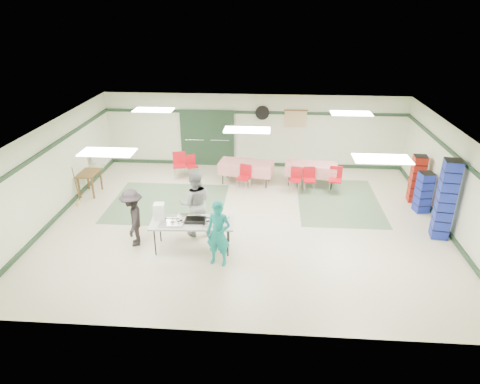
# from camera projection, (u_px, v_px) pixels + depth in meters

# --- Properties ---
(floor) EXTENTS (11.00, 11.00, 0.00)m
(floor) POSITION_uv_depth(u_px,v_px,m) (246.00, 221.00, 12.23)
(floor) COLOR beige
(floor) RESTS_ON ground
(ceiling) EXTENTS (11.00, 11.00, 0.00)m
(ceiling) POSITION_uv_depth(u_px,v_px,m) (247.00, 129.00, 11.12)
(ceiling) COLOR silver
(ceiling) RESTS_ON wall_back
(wall_back) EXTENTS (11.00, 0.00, 11.00)m
(wall_back) POSITION_uv_depth(u_px,v_px,m) (254.00, 131.00, 15.76)
(wall_back) COLOR beige
(wall_back) RESTS_ON floor
(wall_front) EXTENTS (11.00, 0.00, 11.00)m
(wall_front) POSITION_uv_depth(u_px,v_px,m) (232.00, 273.00, 7.58)
(wall_front) COLOR beige
(wall_front) RESTS_ON floor
(wall_left) EXTENTS (0.00, 9.00, 9.00)m
(wall_left) POSITION_uv_depth(u_px,v_px,m) (52.00, 172.00, 12.04)
(wall_left) COLOR beige
(wall_left) RESTS_ON floor
(wall_right) EXTENTS (0.00, 9.00, 9.00)m
(wall_right) POSITION_uv_depth(u_px,v_px,m) (454.00, 183.00, 11.31)
(wall_right) COLOR beige
(wall_right) RESTS_ON floor
(trim_back) EXTENTS (11.00, 0.06, 0.10)m
(trim_back) POSITION_uv_depth(u_px,v_px,m) (254.00, 112.00, 15.45)
(trim_back) COLOR #1D3622
(trim_back) RESTS_ON wall_back
(baseboard_back) EXTENTS (11.00, 0.06, 0.12)m
(baseboard_back) POSITION_uv_depth(u_px,v_px,m) (253.00, 164.00, 16.27)
(baseboard_back) COLOR #1D3622
(baseboard_back) RESTS_ON floor
(trim_left) EXTENTS (0.06, 9.00, 0.10)m
(trim_left) POSITION_uv_depth(u_px,v_px,m) (49.00, 148.00, 11.75)
(trim_left) COLOR #1D3622
(trim_left) RESTS_ON wall_back
(baseboard_left) EXTENTS (0.06, 9.00, 0.12)m
(baseboard_left) POSITION_uv_depth(u_px,v_px,m) (61.00, 213.00, 12.57)
(baseboard_left) COLOR #1D3622
(baseboard_left) RESTS_ON floor
(trim_right) EXTENTS (0.06, 9.00, 0.10)m
(trim_right) POSITION_uv_depth(u_px,v_px,m) (458.00, 158.00, 11.02)
(trim_right) COLOR #1D3622
(trim_right) RESTS_ON wall_back
(baseboard_right) EXTENTS (0.06, 9.00, 0.12)m
(baseboard_right) POSITION_uv_depth(u_px,v_px,m) (443.00, 226.00, 11.84)
(baseboard_right) COLOR #1D3622
(baseboard_right) RESTS_ON floor
(green_patch_a) EXTENTS (3.50, 3.00, 0.01)m
(green_patch_a) POSITION_uv_depth(u_px,v_px,m) (168.00, 203.00, 13.30)
(green_patch_a) COLOR #638460
(green_patch_a) RESTS_ON floor
(green_patch_b) EXTENTS (2.50, 3.50, 0.01)m
(green_patch_b) POSITION_uv_depth(u_px,v_px,m) (338.00, 201.00, 13.41)
(green_patch_b) COLOR #638460
(green_patch_b) RESTS_ON floor
(double_door_left) EXTENTS (0.90, 0.06, 2.10)m
(double_door_left) POSITION_uv_depth(u_px,v_px,m) (195.00, 138.00, 15.98)
(double_door_left) COLOR gray
(double_door_left) RESTS_ON floor
(double_door_right) EXTENTS (0.90, 0.06, 2.10)m
(double_door_right) POSITION_uv_depth(u_px,v_px,m) (220.00, 139.00, 15.92)
(double_door_right) COLOR gray
(double_door_right) RESTS_ON floor
(door_frame) EXTENTS (2.00, 0.03, 2.15)m
(door_frame) POSITION_uv_depth(u_px,v_px,m) (207.00, 138.00, 15.93)
(door_frame) COLOR #1D3622
(door_frame) RESTS_ON floor
(wall_fan) EXTENTS (0.50, 0.10, 0.50)m
(wall_fan) POSITION_uv_depth(u_px,v_px,m) (262.00, 113.00, 15.40)
(wall_fan) COLOR black
(wall_fan) RESTS_ON wall_back
(scroll_banner) EXTENTS (0.80, 0.02, 0.60)m
(scroll_banner) POSITION_uv_depth(u_px,v_px,m) (295.00, 119.00, 15.40)
(scroll_banner) COLOR tan
(scroll_banner) RESTS_ON wall_back
(serving_table) EXTENTS (2.10, 0.95, 0.76)m
(serving_table) POSITION_uv_depth(u_px,v_px,m) (192.00, 223.00, 10.59)
(serving_table) COLOR #A2A39E
(serving_table) RESTS_ON floor
(sheet_tray_right) EXTENTS (0.66, 0.51, 0.02)m
(sheet_tray_right) POSITION_uv_depth(u_px,v_px,m) (216.00, 222.00, 10.52)
(sheet_tray_right) COLOR silver
(sheet_tray_right) RESTS_ON serving_table
(sheet_tray_mid) EXTENTS (0.61, 0.48, 0.02)m
(sheet_tray_mid) POSITION_uv_depth(u_px,v_px,m) (188.00, 218.00, 10.72)
(sheet_tray_mid) COLOR silver
(sheet_tray_mid) RESTS_ON serving_table
(sheet_tray_left) EXTENTS (0.61, 0.47, 0.02)m
(sheet_tray_left) POSITION_uv_depth(u_px,v_px,m) (172.00, 223.00, 10.50)
(sheet_tray_left) COLOR silver
(sheet_tray_left) RESTS_ON serving_table
(baking_pan) EXTENTS (0.52, 0.34, 0.08)m
(baking_pan) POSITION_uv_depth(u_px,v_px,m) (195.00, 220.00, 10.57)
(baking_pan) COLOR black
(baking_pan) RESTS_ON serving_table
(foam_box_stack) EXTENTS (0.27, 0.25, 0.42)m
(foam_box_stack) POSITION_uv_depth(u_px,v_px,m) (159.00, 211.00, 10.63)
(foam_box_stack) COLOR white
(foam_box_stack) RESTS_ON serving_table
(volunteer_teal) EXTENTS (0.66, 0.51, 1.62)m
(volunteer_teal) POSITION_uv_depth(u_px,v_px,m) (218.00, 234.00, 9.94)
(volunteer_teal) COLOR teal
(volunteer_teal) RESTS_ON floor
(volunteer_grey) EXTENTS (1.01, 0.86, 1.81)m
(volunteer_grey) POSITION_uv_depth(u_px,v_px,m) (195.00, 203.00, 11.20)
(volunteer_grey) COLOR gray
(volunteer_grey) RESTS_ON floor
(volunteer_dark) EXTENTS (0.78, 1.08, 1.51)m
(volunteer_dark) POSITION_uv_depth(u_px,v_px,m) (133.00, 218.00, 10.77)
(volunteer_dark) COLOR black
(volunteer_dark) RESTS_ON floor
(dining_table_a) EXTENTS (1.78, 0.99, 0.77)m
(dining_table_a) POSITION_uv_depth(u_px,v_px,m) (311.00, 169.00, 14.39)
(dining_table_a) COLOR red
(dining_table_a) RESTS_ON floor
(dining_table_b) EXTENTS (1.90, 1.06, 0.77)m
(dining_table_b) POSITION_uv_depth(u_px,v_px,m) (246.00, 167.00, 14.54)
(dining_table_b) COLOR red
(dining_table_b) RESTS_ON floor
(chair_a) EXTENTS (0.40, 0.40, 0.83)m
(chair_a) POSITION_uv_depth(u_px,v_px,m) (309.00, 177.00, 13.91)
(chair_a) COLOR red
(chair_a) RESTS_ON floor
(chair_b) EXTENTS (0.46, 0.46, 0.81)m
(chair_b) POSITION_uv_depth(u_px,v_px,m) (296.00, 177.00, 13.94)
(chair_b) COLOR red
(chair_b) RESTS_ON floor
(chair_c) EXTENTS (0.47, 0.47, 0.87)m
(chair_c) POSITION_uv_depth(u_px,v_px,m) (336.00, 177.00, 13.84)
(chair_c) COLOR red
(chair_c) RESTS_ON floor
(chair_d) EXTENTS (0.51, 0.51, 0.86)m
(chair_d) POSITION_uv_depth(u_px,v_px,m) (244.00, 175.00, 14.04)
(chair_d) COLOR red
(chair_d) RESTS_ON floor
(chair_loose_a) EXTENTS (0.49, 0.49, 0.78)m
(chair_loose_a) POSITION_uv_depth(u_px,v_px,m) (191.00, 164.00, 15.13)
(chair_loose_a) COLOR red
(chair_loose_a) RESTS_ON floor
(chair_loose_b) EXTENTS (0.52, 0.52, 0.94)m
(chair_loose_b) POSITION_uv_depth(u_px,v_px,m) (179.00, 162.00, 14.95)
(chair_loose_b) COLOR red
(chair_loose_b) RESTS_ON floor
(crate_stack_blue_a) EXTENTS (0.44, 0.44, 1.24)m
(crate_stack_blue_a) POSITION_uv_depth(u_px,v_px,m) (424.00, 192.00, 12.53)
(crate_stack_blue_a) COLOR #1A279D
(crate_stack_blue_a) RESTS_ON floor
(crate_stack_red) EXTENTS (0.41, 0.41, 1.50)m
(crate_stack_red) POSITION_uv_depth(u_px,v_px,m) (417.00, 179.00, 13.13)
(crate_stack_red) COLOR #A32010
(crate_stack_red) RESTS_ON floor
(crate_stack_blue_b) EXTENTS (0.48, 0.48, 2.18)m
(crate_stack_blue_b) POSITION_uv_depth(u_px,v_px,m) (446.00, 200.00, 10.96)
(crate_stack_blue_b) COLOR #1A279D
(crate_stack_blue_b) RESTS_ON floor
(printer_table) EXTENTS (0.56, 0.87, 0.74)m
(printer_table) POSITION_uv_depth(u_px,v_px,m) (89.00, 175.00, 13.68)
(printer_table) COLOR brown
(printer_table) RESTS_ON floor
(office_printer) EXTENTS (0.59, 0.54, 0.40)m
(office_printer) POSITION_uv_depth(u_px,v_px,m) (100.00, 155.00, 14.52)
(office_printer) COLOR beige
(office_printer) RESTS_ON printer_table
(broom) EXTENTS (0.07, 0.20, 1.23)m
(broom) POSITION_uv_depth(u_px,v_px,m) (76.00, 185.00, 12.97)
(broom) COLOR brown
(broom) RESTS_ON floor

